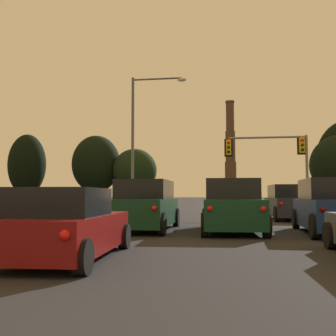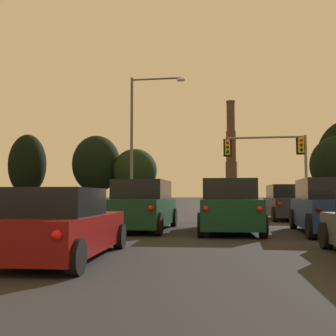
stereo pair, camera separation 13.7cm
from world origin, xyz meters
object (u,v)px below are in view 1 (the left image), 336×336
object	(u,v)px
suv_right_lane_second	(332,207)
suv_center_lane_second	(231,206)
hatchback_left_lane_third	(66,226)
suv_left_lane_second	(145,206)
traffic_light_overhead_right	(278,154)
street_lamp	(141,130)
smokestack	(231,160)
suv_right_lane_front	(288,203)

from	to	relation	value
suv_right_lane_second	suv_center_lane_second	distance (m)	3.39
suv_right_lane_second	hatchback_left_lane_third	xyz separation A→B (m)	(-6.81, -6.41, -0.23)
suv_left_lane_second	hatchback_left_lane_third	bearing A→B (deg)	-92.11
traffic_light_overhead_right	street_lamp	bearing A→B (deg)	-173.12
hatchback_left_lane_third	street_lamp	size ratio (longest dim) A/B	0.44
suv_center_lane_second	traffic_light_overhead_right	world-z (taller)	traffic_light_overhead_right
smokestack	suv_left_lane_second	bearing A→B (deg)	-92.11
suv_left_lane_second	suv_right_lane_front	distance (m)	9.66
smokestack	suv_right_lane_front	bearing A→B (deg)	-89.84
traffic_light_overhead_right	suv_left_lane_second	bearing A→B (deg)	-117.21
suv_right_lane_second	street_lamp	distance (m)	15.96
hatchback_left_lane_third	smokestack	xyz separation A→B (m)	(6.15, 167.37, 16.41)
suv_center_lane_second	street_lamp	size ratio (longest dim) A/B	0.53
suv_right_lane_front	traffic_light_overhead_right	size ratio (longest dim) A/B	0.87
suv_left_lane_second	suv_right_lane_second	size ratio (longest dim) A/B	0.99
traffic_light_overhead_right	hatchback_left_lane_third	bearing A→B (deg)	-109.16
suv_center_lane_second	hatchback_left_lane_third	bearing A→B (deg)	-119.94
hatchback_left_lane_third	street_lamp	world-z (taller)	street_lamp
hatchback_left_lane_third	traffic_light_overhead_right	xyz separation A→B (m)	(6.81, 19.60, 3.43)
hatchback_left_lane_third	traffic_light_overhead_right	bearing A→B (deg)	68.13
suv_right_lane_second	hatchback_left_lane_third	size ratio (longest dim) A/B	1.19
suv_right_lane_second	traffic_light_overhead_right	distance (m)	13.57
smokestack	hatchback_left_lane_third	bearing A→B (deg)	-92.10
suv_right_lane_second	traffic_light_overhead_right	size ratio (longest dim) A/B	0.88
suv_right_lane_second	smokestack	world-z (taller)	smokestack
suv_right_lane_front	hatchback_left_lane_third	distance (m)	15.59
hatchback_left_lane_third	suv_right_lane_second	bearing A→B (deg)	40.57
suv_center_lane_second	smokestack	bearing A→B (deg)	86.57
street_lamp	smokestack	size ratio (longest dim) A/B	0.22
street_lamp	suv_left_lane_second	bearing A→B (deg)	-77.09
suv_right_lane_front	street_lamp	size ratio (longest dim) A/B	0.52
suv_right_lane_front	suv_center_lane_second	xyz separation A→B (m)	(-3.16, -7.54, 0.00)
suv_left_lane_second	suv_right_lane_second	xyz separation A→B (m)	(6.56, -0.43, 0.00)
suv_right_lane_second	traffic_light_overhead_right	bearing A→B (deg)	92.07
hatchback_left_lane_third	smokestack	distance (m)	168.28
suv_center_lane_second	suv_left_lane_second	bearing A→B (deg)	173.03
suv_right_lane_front	hatchback_left_lane_third	size ratio (longest dim) A/B	1.19
suv_center_lane_second	hatchback_left_lane_third	xyz separation A→B (m)	(-3.43, -6.59, -0.23)
suv_center_lane_second	smokestack	size ratio (longest dim) A/B	0.11
suv_left_lane_second	suv_center_lane_second	bearing A→B (deg)	-4.54
suv_right_lane_front	traffic_light_overhead_right	bearing A→B (deg)	86.22
suv_right_lane_front	suv_center_lane_second	world-z (taller)	same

